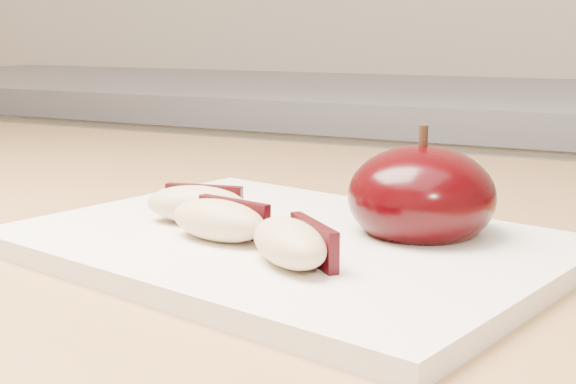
% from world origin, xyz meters
% --- Properties ---
extents(cutting_board, '(0.34, 0.28, 0.01)m').
position_xyz_m(cutting_board, '(0.07, 0.41, 0.91)').
color(cutting_board, silver).
rests_on(cutting_board, island_counter).
extents(apple_half, '(0.11, 0.11, 0.07)m').
position_xyz_m(apple_half, '(0.13, 0.45, 0.93)').
color(apple_half, black).
rests_on(apple_half, cutting_board).
extents(apple_wedge_a, '(0.07, 0.04, 0.02)m').
position_xyz_m(apple_wedge_a, '(0.00, 0.41, 0.92)').
color(apple_wedge_a, tan).
rests_on(apple_wedge_a, cutting_board).
extents(apple_wedge_b, '(0.07, 0.04, 0.02)m').
position_xyz_m(apple_wedge_b, '(0.04, 0.38, 0.92)').
color(apple_wedge_b, tan).
rests_on(apple_wedge_b, cutting_board).
extents(apple_wedge_c, '(0.07, 0.06, 0.02)m').
position_xyz_m(apple_wedge_c, '(0.09, 0.36, 0.92)').
color(apple_wedge_c, tan).
rests_on(apple_wedge_c, cutting_board).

